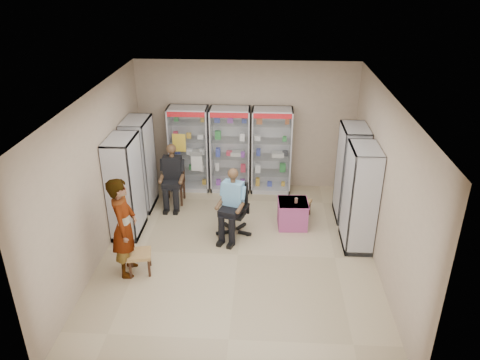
# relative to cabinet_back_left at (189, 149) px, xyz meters

# --- Properties ---
(floor) EXTENTS (6.00, 6.00, 0.00)m
(floor) POSITION_rel_cabinet_back_left_xyz_m (1.30, -2.73, -1.00)
(floor) COLOR tan
(floor) RESTS_ON ground
(room_shell) EXTENTS (5.02, 6.02, 3.01)m
(room_shell) POSITION_rel_cabinet_back_left_xyz_m (1.30, -2.73, 0.97)
(room_shell) COLOR tan
(room_shell) RESTS_ON ground
(cabinet_back_left) EXTENTS (0.90, 0.50, 2.00)m
(cabinet_back_left) POSITION_rel_cabinet_back_left_xyz_m (0.00, 0.00, 0.00)
(cabinet_back_left) COLOR silver
(cabinet_back_left) RESTS_ON floor
(cabinet_back_mid) EXTENTS (0.90, 0.50, 2.00)m
(cabinet_back_mid) POSITION_rel_cabinet_back_left_xyz_m (0.95, 0.00, 0.00)
(cabinet_back_mid) COLOR #B4B5BC
(cabinet_back_mid) RESTS_ON floor
(cabinet_back_right) EXTENTS (0.90, 0.50, 2.00)m
(cabinet_back_right) POSITION_rel_cabinet_back_left_xyz_m (1.90, 0.00, 0.00)
(cabinet_back_right) COLOR silver
(cabinet_back_right) RESTS_ON floor
(cabinet_right_far) EXTENTS (0.90, 0.50, 2.00)m
(cabinet_right_far) POSITION_rel_cabinet_back_left_xyz_m (3.53, -1.13, 0.00)
(cabinet_right_far) COLOR #A7A9AE
(cabinet_right_far) RESTS_ON floor
(cabinet_right_near) EXTENTS (0.90, 0.50, 2.00)m
(cabinet_right_near) POSITION_rel_cabinet_back_left_xyz_m (3.53, -2.23, 0.00)
(cabinet_right_near) COLOR #B7BABF
(cabinet_right_near) RESTS_ON floor
(cabinet_left_far) EXTENTS (0.90, 0.50, 2.00)m
(cabinet_left_far) POSITION_rel_cabinet_back_left_xyz_m (-0.93, -0.93, 0.00)
(cabinet_left_far) COLOR #A0A4A7
(cabinet_left_far) RESTS_ON floor
(cabinet_left_near) EXTENTS (0.90, 0.50, 2.00)m
(cabinet_left_near) POSITION_rel_cabinet_back_left_xyz_m (-0.93, -2.03, 0.00)
(cabinet_left_near) COLOR silver
(cabinet_left_near) RESTS_ON floor
(wooden_chair) EXTENTS (0.42, 0.42, 0.94)m
(wooden_chair) POSITION_rel_cabinet_back_left_xyz_m (-0.25, -0.73, -0.53)
(wooden_chair) COLOR black
(wooden_chair) RESTS_ON floor
(seated_customer) EXTENTS (0.44, 0.60, 1.34)m
(seated_customer) POSITION_rel_cabinet_back_left_xyz_m (-0.25, -0.78, -0.33)
(seated_customer) COLOR black
(seated_customer) RESTS_ON floor
(office_chair) EXTENTS (0.73, 0.73, 1.06)m
(office_chair) POSITION_rel_cabinet_back_left_xyz_m (1.17, -1.97, -0.47)
(office_chair) COLOR black
(office_chair) RESTS_ON floor
(seated_shopkeeper) EXTENTS (0.61, 0.72, 1.35)m
(seated_shopkeeper) POSITION_rel_cabinet_back_left_xyz_m (1.17, -2.02, -0.32)
(seated_shopkeeper) COLOR #6CAFD6
(seated_shopkeeper) RESTS_ON floor
(pink_trunk) EXTENTS (0.60, 0.58, 0.56)m
(pink_trunk) POSITION_rel_cabinet_back_left_xyz_m (2.35, -1.62, -0.72)
(pink_trunk) COLOR #AD458D
(pink_trunk) RESTS_ON floor
(tea_glass) EXTENTS (0.07, 0.07, 0.10)m
(tea_glass) POSITION_rel_cabinet_back_left_xyz_m (2.40, -1.66, -0.39)
(tea_glass) COLOR #5C2707
(tea_glass) RESTS_ON pink_trunk
(woven_stool_a) EXTENTS (0.49, 0.49, 0.37)m
(woven_stool_a) POSITION_rel_cabinet_back_left_xyz_m (2.54, -1.22, -0.81)
(woven_stool_a) COLOR #B1874A
(woven_stool_a) RESTS_ON floor
(woven_stool_b) EXTENTS (0.47, 0.47, 0.40)m
(woven_stool_b) POSITION_rel_cabinet_back_left_xyz_m (-0.38, -3.35, -0.80)
(woven_stool_b) COLOR #A38444
(woven_stool_b) RESTS_ON floor
(standing_man) EXTENTS (0.50, 0.70, 1.81)m
(standing_man) POSITION_rel_cabinet_back_left_xyz_m (-0.59, -3.35, -0.10)
(standing_man) COLOR gray
(standing_man) RESTS_ON floor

